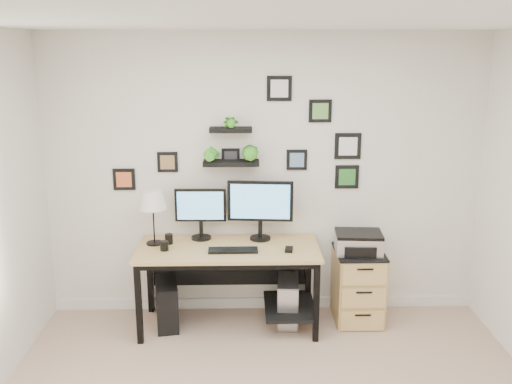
{
  "coord_description": "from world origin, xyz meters",
  "views": [
    {
      "loc": [
        -0.19,
        -3.09,
        2.48
      ],
      "look_at": [
        -0.08,
        1.83,
        1.2
      ],
      "focal_mm": 40.0,
      "sensor_mm": 36.0,
      "label": 1
    }
  ],
  "objects_px": {
    "printer": "(358,242)",
    "mug": "(164,246)",
    "monitor_left": "(201,210)",
    "monitor_right": "(260,205)",
    "table_lamp": "(153,201)",
    "file_cabinet": "(358,285)",
    "pc_tower_black": "(167,304)",
    "pc_tower_grey": "(288,301)",
    "desk": "(232,259)"
  },
  "relations": [
    {
      "from": "pc_tower_black",
      "to": "printer",
      "type": "height_order",
      "value": "printer"
    },
    {
      "from": "desk",
      "to": "mug",
      "type": "bearing_deg",
      "value": -170.69
    },
    {
      "from": "table_lamp",
      "to": "file_cabinet",
      "type": "height_order",
      "value": "table_lamp"
    },
    {
      "from": "table_lamp",
      "to": "file_cabinet",
      "type": "distance_m",
      "value": 2.01
    },
    {
      "from": "monitor_left",
      "to": "table_lamp",
      "type": "bearing_deg",
      "value": -163.29
    },
    {
      "from": "monitor_right",
      "to": "table_lamp",
      "type": "xyz_separation_m",
      "value": [
        -0.95,
        -0.09,
        0.07
      ]
    },
    {
      "from": "monitor_left",
      "to": "file_cabinet",
      "type": "height_order",
      "value": "monitor_left"
    },
    {
      "from": "pc_tower_grey",
      "to": "file_cabinet",
      "type": "height_order",
      "value": "file_cabinet"
    },
    {
      "from": "monitor_left",
      "to": "pc_tower_grey",
      "type": "distance_m",
      "value": 1.15
    },
    {
      "from": "desk",
      "to": "table_lamp",
      "type": "relative_size",
      "value": 3.25
    },
    {
      "from": "printer",
      "to": "mug",
      "type": "bearing_deg",
      "value": -175.81
    },
    {
      "from": "monitor_left",
      "to": "pc_tower_black",
      "type": "relative_size",
      "value": 1.12
    },
    {
      "from": "printer",
      "to": "pc_tower_grey",
      "type": "bearing_deg",
      "value": -178.49
    },
    {
      "from": "table_lamp",
      "to": "pc_tower_black",
      "type": "xyz_separation_m",
      "value": [
        0.1,
        -0.09,
        -0.94
      ]
    },
    {
      "from": "monitor_right",
      "to": "desk",
      "type": "bearing_deg",
      "value": -146.25
    },
    {
      "from": "file_cabinet",
      "to": "printer",
      "type": "relative_size",
      "value": 1.56
    },
    {
      "from": "file_cabinet",
      "to": "monitor_right",
      "type": "bearing_deg",
      "value": 172.94
    },
    {
      "from": "pc_tower_black",
      "to": "pc_tower_grey",
      "type": "distance_m",
      "value": 1.1
    },
    {
      "from": "monitor_right",
      "to": "monitor_left",
      "type": "bearing_deg",
      "value": 176.97
    },
    {
      "from": "monitor_left",
      "to": "file_cabinet",
      "type": "distance_m",
      "value": 1.6
    },
    {
      "from": "pc_tower_black",
      "to": "pc_tower_grey",
      "type": "relative_size",
      "value": 0.97
    },
    {
      "from": "monitor_left",
      "to": "monitor_right",
      "type": "xyz_separation_m",
      "value": [
        0.54,
        -0.03,
        0.05
      ]
    },
    {
      "from": "monitor_right",
      "to": "pc_tower_black",
      "type": "height_order",
      "value": "monitor_right"
    },
    {
      "from": "table_lamp",
      "to": "printer",
      "type": "distance_m",
      "value": 1.86
    },
    {
      "from": "table_lamp",
      "to": "mug",
      "type": "distance_m",
      "value": 0.41
    },
    {
      "from": "monitor_right",
      "to": "file_cabinet",
      "type": "height_order",
      "value": "monitor_right"
    },
    {
      "from": "monitor_right",
      "to": "pc_tower_grey",
      "type": "height_order",
      "value": "monitor_right"
    },
    {
      "from": "table_lamp",
      "to": "pc_tower_black",
      "type": "relative_size",
      "value": 1.17
    },
    {
      "from": "monitor_right",
      "to": "mug",
      "type": "distance_m",
      "value": 0.92
    },
    {
      "from": "file_cabinet",
      "to": "mug",
      "type": "bearing_deg",
      "value": -174.92
    },
    {
      "from": "monitor_left",
      "to": "monitor_right",
      "type": "relative_size",
      "value": 0.8
    },
    {
      "from": "pc_tower_black",
      "to": "file_cabinet",
      "type": "height_order",
      "value": "file_cabinet"
    },
    {
      "from": "monitor_right",
      "to": "pc_tower_black",
      "type": "xyz_separation_m",
      "value": [
        -0.85,
        -0.19,
        -0.87
      ]
    },
    {
      "from": "pc_tower_black",
      "to": "file_cabinet",
      "type": "xyz_separation_m",
      "value": [
        1.74,
        0.08,
        0.12
      ]
    },
    {
      "from": "mug",
      "to": "file_cabinet",
      "type": "bearing_deg",
      "value": 5.08
    },
    {
      "from": "desk",
      "to": "file_cabinet",
      "type": "bearing_deg",
      "value": 2.9
    },
    {
      "from": "desk",
      "to": "printer",
      "type": "bearing_deg",
      "value": 1.5
    },
    {
      "from": "desk",
      "to": "mug",
      "type": "xyz_separation_m",
      "value": [
        -0.58,
        -0.1,
        0.17
      ]
    },
    {
      "from": "mug",
      "to": "pc_tower_grey",
      "type": "xyz_separation_m",
      "value": [
        1.09,
        0.11,
        -0.58
      ]
    },
    {
      "from": "desk",
      "to": "mug",
      "type": "distance_m",
      "value": 0.62
    },
    {
      "from": "mug",
      "to": "monitor_left",
      "type": "bearing_deg",
      "value": 44.54
    },
    {
      "from": "desk",
      "to": "pc_tower_grey",
      "type": "bearing_deg",
      "value": 1.49
    },
    {
      "from": "pc_tower_black",
      "to": "file_cabinet",
      "type": "distance_m",
      "value": 1.75
    },
    {
      "from": "pc_tower_grey",
      "to": "file_cabinet",
      "type": "bearing_deg",
      "value": 4.0
    },
    {
      "from": "desk",
      "to": "pc_tower_grey",
      "type": "height_order",
      "value": "desk"
    },
    {
      "from": "monitor_left",
      "to": "printer",
      "type": "bearing_deg",
      "value": -6.77
    },
    {
      "from": "monitor_left",
      "to": "mug",
      "type": "xyz_separation_m",
      "value": [
        -0.3,
        -0.29,
        -0.23
      ]
    },
    {
      "from": "mug",
      "to": "pc_tower_black",
      "type": "height_order",
      "value": "mug"
    },
    {
      "from": "table_lamp",
      "to": "printer",
      "type": "xyz_separation_m",
      "value": [
        1.82,
        -0.05,
        -0.38
      ]
    },
    {
      "from": "table_lamp",
      "to": "printer",
      "type": "relative_size",
      "value": 1.15
    }
  ]
}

